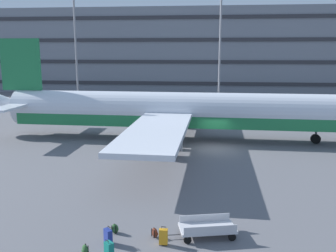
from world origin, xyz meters
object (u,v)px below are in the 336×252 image
Objects in this scene: suitcase_laid_flat at (108,236)px; baggage_cart at (207,228)px; suitcase_large at (109,249)px; backpack_red at (115,229)px; airliner at (177,111)px; backpack_orange at (155,233)px; backpack_silver at (85,250)px; suitcase_navy at (163,237)px.

suitcase_laid_flat reaches higher than baggage_cart.
suitcase_large is 1.51× the size of backpack_red.
backpack_red is (-1.33, -19.54, -2.58)m from airliner.
suitcase_large is at bearing -82.76° from backpack_red.
airliner is 50.36× the size of suitcase_large.
suitcase_large is 0.23× the size of baggage_cart.
suitcase_large is (-1.07, -21.60, -2.45)m from airliner.
airliner reaches higher than backpack_orange.
baggage_cart is at bearing -81.01° from airliner.
backpack_orange is at bearing -171.96° from baggage_cart.
airliner is 21.76m from suitcase_large.
backpack_red is (0.06, 1.03, -0.15)m from suitcase_laid_flat.
suitcase_laid_flat is 1.05m from backpack_red.
airliner reaches higher than backpack_silver.
suitcase_navy reaches higher than backpack_red.
suitcase_laid_flat is (-1.39, -20.57, -2.43)m from airliner.
backpack_orange is (2.01, 0.84, -0.16)m from suitcase_laid_flat.
suitcase_navy is 1.65× the size of backpack_red.
airliner is 19.91m from backpack_orange.
airliner is 19.75m from backpack_red.
suitcase_laid_flat is at bearing -175.76° from suitcase_navy.
suitcase_large is (0.32, -1.03, -0.02)m from suitcase_laid_flat.
baggage_cart is (4.14, 2.21, 0.07)m from suitcase_large.
backpack_silver is (-0.78, -0.93, -0.17)m from suitcase_laid_flat.
airliner is 20.76m from suitcase_laid_flat.
suitcase_navy is 3.46m from backpack_silver.
airliner is 81.76× the size of backpack_silver.
airliner is at bearing 98.99° from baggage_cart.
suitcase_large is 4.69m from baggage_cart.
backpack_orange is at bearing 22.62° from suitcase_laid_flat.
suitcase_laid_flat is 1.60× the size of backpack_orange.
airliner is at bearing 86.13° from suitcase_laid_flat.
airliner is at bearing 86.09° from backpack_red.
backpack_red is at bearing 67.07° from backpack_silver.
backpack_red is 1.00× the size of backpack_orange.
baggage_cart is at bearing 28.11° from suitcase_large.
suitcase_navy is 2.50m from suitcase_large.
backpack_red is 1.97m from backpack_orange.
backpack_red is (-0.26, 2.06, -0.13)m from suitcase_large.
suitcase_laid_flat reaches higher than backpack_orange.
backpack_silver is at bearing -129.76° from suitcase_laid_flat.
baggage_cart reaches higher than backpack_silver.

